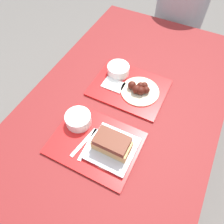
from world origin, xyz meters
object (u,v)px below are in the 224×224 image
Objects in this scene: tray_far at (129,88)px; person_seated_across at (181,5)px; brisket_sandwich_plate at (112,146)px; wings_plate_far at (140,89)px; bowl_coleslaw_near at (78,119)px; tray_near at (95,143)px; bowl_coleslaw_far at (118,69)px.

tray_far is 0.93m from person_seated_across.
brisket_sandwich_plate reaches higher than wings_plate_far.
wings_plate_far is 0.94m from person_seated_across.
bowl_coleslaw_near is 0.21m from brisket_sandwich_plate.
person_seated_across is (0.01, 0.93, 0.00)m from tray_far.
tray_near is 0.45m from bowl_coleslaw_far.
brisket_sandwich_plate reaches higher than bowl_coleslaw_far.
brisket_sandwich_plate is at bearing -86.66° from wings_plate_far.
bowl_coleslaw_far is 0.60× the size of wings_plate_far.
brisket_sandwich_plate is (0.08, -0.37, 0.04)m from tray_far.
bowl_coleslaw_near is at bearing -93.67° from bowl_coleslaw_far.
brisket_sandwich_plate is 0.99× the size of wings_plate_far.
wings_plate_far is 0.27× the size of person_seated_across.
bowl_coleslaw_near is 0.60× the size of wings_plate_far.
person_seated_across reaches higher than wings_plate_far.
wings_plate_far is at bearing 93.34° from brisket_sandwich_plate.
tray_near is 0.52× the size of person_seated_across.
bowl_coleslaw_near is 0.61× the size of brisket_sandwich_plate.
bowl_coleslaw_near is 0.38m from bowl_coleslaw_far.
tray_far is at bearing 68.77° from bowl_coleslaw_near.
person_seated_across reaches higher than bowl_coleslaw_far.
bowl_coleslaw_near is at bearing 154.48° from tray_near.
bowl_coleslaw_far is (-0.10, 0.44, 0.04)m from tray_near.
brisket_sandwich_plate is at bearing 2.55° from tray_near.
bowl_coleslaw_near and bowl_coleslaw_far have the same top height.
tray_near is 0.37m from wings_plate_far.
bowl_coleslaw_near is (-0.12, 0.06, 0.04)m from tray_near.
person_seated_across reaches higher than bowl_coleslaw_near.
bowl_coleslaw_far is at bearing 86.33° from bowl_coleslaw_near.
tray_near is 3.23× the size of bowl_coleslaw_near.
bowl_coleslaw_far is at bearing -97.30° from person_seated_across.
bowl_coleslaw_near reaches higher than tray_far.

